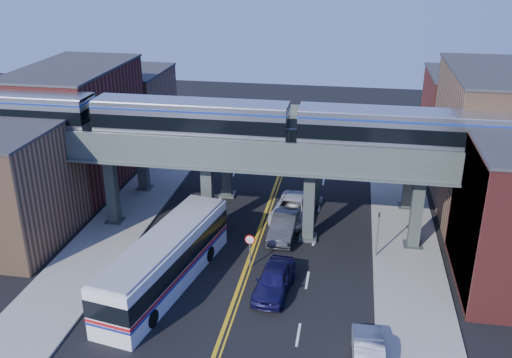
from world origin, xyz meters
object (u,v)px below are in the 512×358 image
(transit_bus, at_px, (165,261))
(car_lane_b, at_px, (284,226))
(car_lane_a, at_px, (274,280))
(car_lane_c, at_px, (292,209))
(transit_train, at_px, (191,120))
(traffic_signal, at_px, (378,229))
(car_parked_curb, at_px, (368,350))
(car_lane_d, at_px, (306,150))
(stop_sign, at_px, (250,246))

(transit_bus, bearing_deg, car_lane_b, -29.85)
(car_lane_a, bearing_deg, car_lane_c, 95.61)
(car_lane_b, bearing_deg, transit_train, -177.71)
(traffic_signal, distance_m, transit_bus, 15.36)
(transit_bus, bearing_deg, transit_train, 12.17)
(transit_train, height_order, car_lane_b, transit_train)
(transit_train, xyz_separation_m, car_parked_curb, (13.60, -13.70, -8.42))
(car_lane_a, bearing_deg, car_lane_b, 97.91)
(transit_bus, bearing_deg, car_lane_d, -4.15)
(car_lane_a, relative_size, car_parked_curb, 1.13)
(car_lane_b, xyz_separation_m, car_lane_c, (0.30, 3.28, 0.01))
(traffic_signal, xyz_separation_m, car_lane_b, (-7.12, 2.01, -1.41))
(transit_train, bearing_deg, car_lane_a, -45.88)
(car_lane_d, bearing_deg, car_lane_a, -82.92)
(transit_train, height_order, stop_sign, transit_train)
(car_lane_c, height_order, car_parked_curb, car_lane_c)
(car_lane_a, xyz_separation_m, car_lane_d, (-0.26, 26.40, -0.16))
(transit_train, height_order, traffic_signal, transit_train)
(stop_sign, height_order, car_lane_d, stop_sign)
(stop_sign, height_order, traffic_signal, traffic_signal)
(transit_bus, relative_size, car_lane_c, 2.18)
(traffic_signal, distance_m, car_lane_a, 9.00)
(transit_bus, bearing_deg, car_lane_c, -21.79)
(transit_train, distance_m, car_lane_c, 11.65)
(stop_sign, xyz_separation_m, car_lane_b, (1.78, 5.01, -0.87))
(car_lane_d, bearing_deg, stop_sign, -88.01)
(stop_sign, relative_size, car_parked_curb, 0.56)
(car_lane_c, relative_size, car_parked_curb, 1.36)
(car_parked_curb, bearing_deg, car_lane_c, -72.49)
(car_lane_d, bearing_deg, car_lane_b, -83.76)
(car_lane_b, relative_size, car_lane_c, 0.84)
(car_lane_a, relative_size, car_lane_c, 0.83)
(transit_bus, height_order, car_lane_d, transit_bus)
(transit_train, relative_size, car_parked_curb, 9.64)
(car_lane_c, height_order, car_lane_d, car_lane_c)
(car_parked_curb, bearing_deg, car_lane_b, -67.22)
(transit_train, height_order, car_lane_a, transit_train)
(traffic_signal, relative_size, transit_bus, 0.29)
(transit_bus, bearing_deg, stop_sign, -48.10)
(transit_train, xyz_separation_m, car_lane_b, (7.18, 0.01, -8.31))
(transit_train, bearing_deg, car_lane_d, 68.69)
(car_lane_a, relative_size, car_lane_d, 1.03)
(transit_train, xyz_separation_m, car_lane_c, (7.48, 3.29, -8.31))
(transit_bus, height_order, car_lane_b, transit_bus)
(car_lane_b, bearing_deg, stop_sign, -107.38)
(transit_train, distance_m, car_parked_curb, 21.06)
(car_lane_a, height_order, car_lane_b, car_lane_a)
(stop_sign, distance_m, car_lane_c, 8.59)
(car_lane_d, distance_m, car_parked_curb, 32.95)
(stop_sign, distance_m, transit_bus, 6.06)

